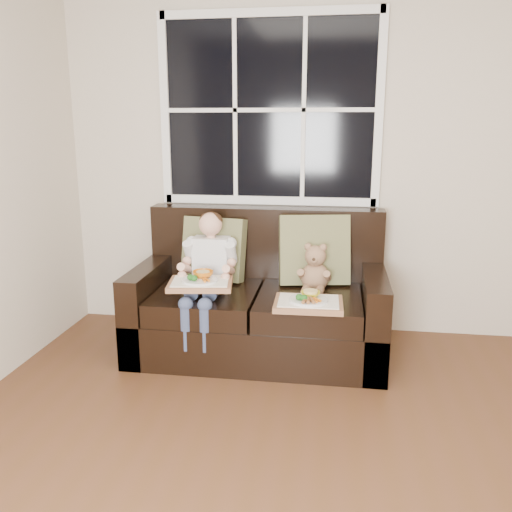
% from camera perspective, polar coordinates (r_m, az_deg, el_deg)
% --- Properties ---
extents(room_walls, '(4.52, 5.02, 2.71)m').
position_cam_1_polar(room_walls, '(1.56, 17.02, 14.38)').
color(room_walls, beige).
rests_on(room_walls, ground).
extents(window_back, '(1.62, 0.04, 1.37)m').
position_cam_1_polar(window_back, '(4.06, 1.41, 15.11)').
color(window_back, black).
rests_on(window_back, room_walls).
extents(loveseat, '(1.70, 0.92, 0.96)m').
position_cam_1_polar(loveseat, '(3.81, 0.42, -5.33)').
color(loveseat, black).
rests_on(loveseat, ground).
extents(pillow_left, '(0.48, 0.28, 0.46)m').
position_cam_1_polar(pillow_left, '(3.92, -4.45, 0.74)').
color(pillow_left, olive).
rests_on(pillow_left, loveseat).
extents(pillow_right, '(0.52, 0.30, 0.50)m').
position_cam_1_polar(pillow_right, '(3.82, 6.15, 0.64)').
color(pillow_right, olive).
rests_on(pillow_right, loveseat).
extents(child, '(0.35, 0.59, 0.80)m').
position_cam_1_polar(child, '(3.67, -5.05, -0.90)').
color(child, silver).
rests_on(child, loveseat).
extents(teddy_bear, '(0.21, 0.26, 0.34)m').
position_cam_1_polar(teddy_bear, '(3.69, 6.23, -1.57)').
color(teddy_bear, '#9A7451').
rests_on(teddy_bear, loveseat).
extents(tray_left, '(0.44, 0.36, 0.09)m').
position_cam_1_polar(tray_left, '(3.47, -5.85, -2.72)').
color(tray_left, '#966444').
rests_on(tray_left, child).
extents(tray_right, '(0.43, 0.33, 0.10)m').
position_cam_1_polar(tray_right, '(3.38, 5.54, -4.86)').
color(tray_right, '#966444').
rests_on(tray_right, loveseat).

